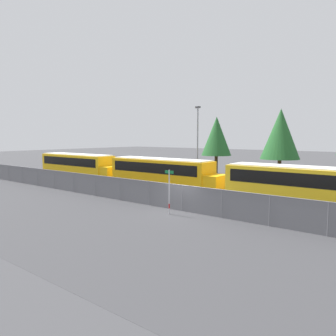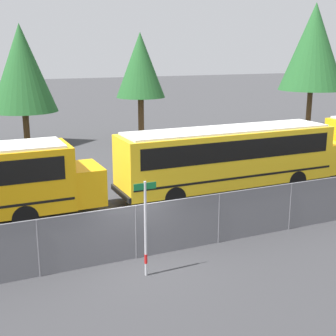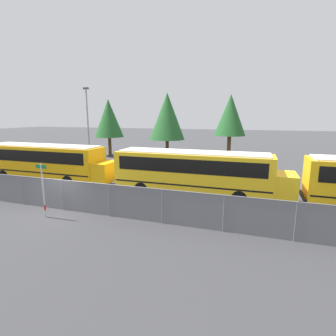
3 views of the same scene
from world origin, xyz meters
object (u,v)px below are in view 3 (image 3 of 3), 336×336
Objects in this scene: street_sign at (43,189)px; tree_3 at (109,118)px; tree_2 at (230,115)px; light_pole at (88,124)px; tree_0 at (167,116)px; school_bus_1 at (46,160)px; school_bus_2 at (195,170)px.

street_sign is 0.38× the size of tree_3.
tree_2 is 1.02× the size of tree_3.
tree_3 is (-1.67, 7.18, 0.52)m from light_pole.
tree_2 is (7.76, 20.48, 3.98)m from street_sign.
tree_2 is (8.16, -1.51, 0.12)m from tree_0.
school_bus_1 is 16.84m from tree_0.
school_bus_1 is 1.40× the size of light_pole.
tree_2 is at bearing 69.25° from street_sign.
school_bus_2 reaches higher than street_sign.
light_pole is (-1.37, 8.01, 2.80)m from school_bus_1.
school_bus_1 is at bearing -109.30° from tree_0.
school_bus_1 is 1.54× the size of tree_3.
street_sign is (-6.96, -6.35, -0.28)m from school_bus_2.
light_pole is 1.10× the size of tree_3.
tree_3 is at bearing -177.75° from tree_0.
school_bus_2 is 1.42× the size of tree_0.
tree_3 is (-8.88, 21.65, 3.60)m from street_sign.
tree_2 reaches higher than school_bus_2.
school_bus_2 is 9.42m from street_sign.
street_sign is 0.38× the size of tree_2.
school_bus_1 is at bearing -80.28° from light_pole.
tree_0 reaches higher than street_sign.
street_sign is 0.35× the size of tree_0.
tree_2 is at bearing 86.75° from school_bus_2.
school_bus_1 is 1.42× the size of tree_0.
school_bus_2 is 17.65m from tree_0.
school_bus_1 is 1.51× the size of tree_2.
light_pole is (-7.21, 14.47, 3.08)m from street_sign.
tree_3 is at bearing 103.07° from light_pole.
tree_0 is at bearing 115.20° from school_bus_2.
tree_2 is (0.80, 14.13, 3.70)m from school_bus_2.
tree_0 is at bearing 169.55° from tree_2.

